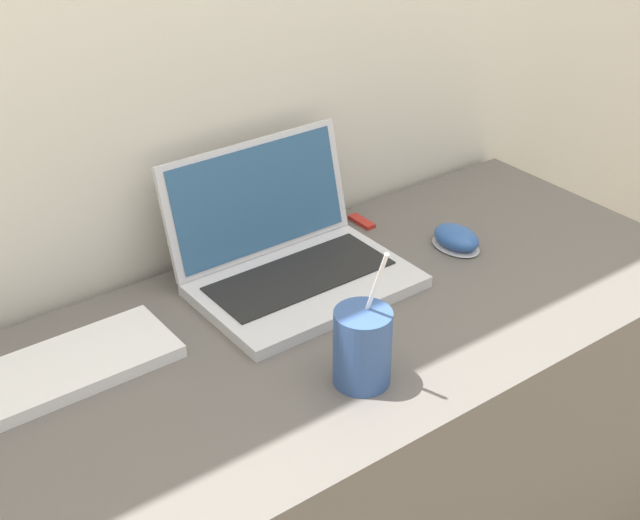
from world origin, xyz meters
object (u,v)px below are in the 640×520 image
object	(u,v)px
laptop	(290,256)
drink_cup	(362,346)
computer_mouse	(456,239)
external_keyboard	(28,383)
usb_stick	(362,222)

from	to	relation	value
laptop	drink_cup	bearing A→B (deg)	-105.11
computer_mouse	external_keyboard	world-z (taller)	computer_mouse
computer_mouse	external_keyboard	xyz separation A→B (m)	(-0.77, 0.07, -0.01)
laptop	usb_stick	world-z (taller)	laptop
drink_cup	usb_stick	world-z (taller)	drink_cup
laptop	usb_stick	xyz separation A→B (m)	(0.22, 0.08, -0.04)
laptop	computer_mouse	size ratio (longest dim) A/B	3.57
usb_stick	external_keyboard	bearing A→B (deg)	-171.48
drink_cup	computer_mouse	bearing A→B (deg)	27.59
laptop	external_keyboard	size ratio (longest dim) A/B	0.81
computer_mouse	laptop	bearing A→B (deg)	163.65
external_keyboard	usb_stick	xyz separation A→B (m)	(0.69, 0.10, -0.01)
external_keyboard	usb_stick	bearing A→B (deg)	8.52
drink_cup	computer_mouse	xyz separation A→B (m)	(0.38, 0.20, -0.04)
laptop	drink_cup	world-z (taller)	drink_cup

